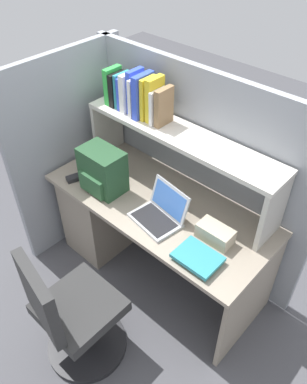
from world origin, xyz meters
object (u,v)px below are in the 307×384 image
(computer_mouse, at_px, (74,178))
(office_chair, at_px, (72,317))
(laptop, at_px, (160,213))
(paper_cup, at_px, (91,164))
(backpack, at_px, (102,171))
(tissue_box, at_px, (215,234))

(computer_mouse, height_order, office_chair, office_chair)
(laptop, xyz_separation_m, paper_cup, (-0.72, 0.04, -0.00))
(laptop, bearing_deg, paper_cup, 176.80)
(backpack, xyz_separation_m, computer_mouse, (-0.22, -0.09, -0.13))
(computer_mouse, bearing_deg, laptop, 28.17)
(laptop, relative_size, tissue_box, 1.57)
(computer_mouse, distance_m, tissue_box, 1.10)
(computer_mouse, relative_size, paper_cup, 1.13)
(tissue_box, bearing_deg, backpack, -171.86)
(computer_mouse, distance_m, office_chair, 0.96)
(paper_cup, height_order, office_chair, office_chair)
(computer_mouse, xyz_separation_m, paper_cup, (-0.00, 0.17, 0.03))
(backpack, bearing_deg, laptop, 4.55)
(laptop, relative_size, office_chair, 0.37)
(paper_cup, bearing_deg, laptop, -3.20)
(backpack, relative_size, tissue_box, 1.40)
(computer_mouse, relative_size, tissue_box, 0.47)
(paper_cup, relative_size, tissue_box, 0.42)
(backpack, height_order, paper_cup, backpack)
(laptop, distance_m, paper_cup, 0.72)
(paper_cup, height_order, tissue_box, tissue_box)
(laptop, relative_size, computer_mouse, 3.31)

